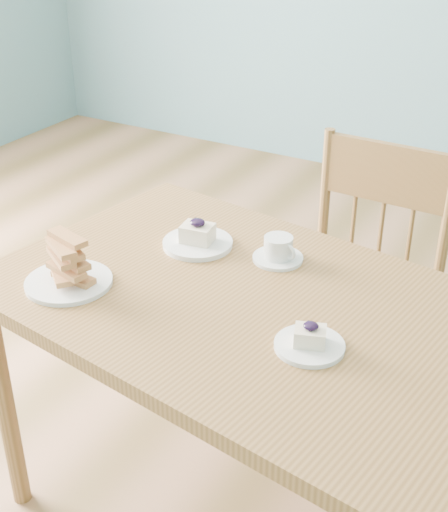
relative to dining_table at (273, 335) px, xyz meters
The scene contains 6 objects.
dining_table is the anchor object (origin of this frame).
dining_chair 0.57m from the dining_table, 87.92° to the left, with size 0.42×0.40×0.89m.
cheesecake_plate_near 0.18m from the dining_table, 37.01° to the right, with size 0.14×0.14×0.06m.
cheesecake_plate_far 0.35m from the dining_table, 150.77° to the left, with size 0.18×0.18×0.07m.
coffee_cup 0.24m from the dining_table, 113.74° to the left, with size 0.12×0.12×0.06m.
biscotti_plate 0.49m from the dining_table, 162.74° to the right, with size 0.20×0.20×0.12m.
Camera 1 is at (0.86, -1.26, 1.56)m, focal length 50.00 mm.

